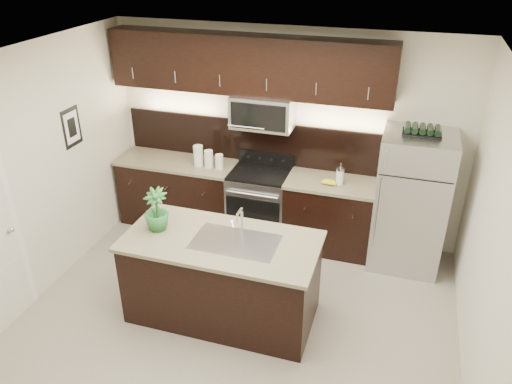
# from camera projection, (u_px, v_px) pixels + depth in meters

# --- Properties ---
(ground) EXTENTS (4.50, 4.50, 0.00)m
(ground) POSITION_uv_depth(u_px,v_px,m) (236.00, 320.00, 5.29)
(ground) COLOR gray
(ground) RESTS_ON ground
(room_walls) EXTENTS (4.52, 4.02, 2.71)m
(room_walls) POSITION_uv_depth(u_px,v_px,m) (219.00, 176.00, 4.50)
(room_walls) COLOR beige
(room_walls) RESTS_ON ground
(counter_run) EXTENTS (3.51, 0.65, 0.94)m
(counter_run) POSITION_uv_depth(u_px,v_px,m) (245.00, 202.00, 6.62)
(counter_run) COLOR black
(counter_run) RESTS_ON ground
(upper_fixtures) EXTENTS (3.49, 0.40, 1.66)m
(upper_fixtures) POSITION_uv_depth(u_px,v_px,m) (250.00, 74.00, 5.96)
(upper_fixtures) COLOR black
(upper_fixtures) RESTS_ON counter_run
(island) EXTENTS (1.96, 0.96, 0.94)m
(island) POSITION_uv_depth(u_px,v_px,m) (223.00, 278.00, 5.17)
(island) COLOR black
(island) RESTS_ON ground
(sink_faucet) EXTENTS (0.84, 0.50, 0.28)m
(sink_faucet) POSITION_uv_depth(u_px,v_px,m) (236.00, 240.00, 4.91)
(sink_faucet) COLOR silver
(sink_faucet) RESTS_ON island
(refrigerator) EXTENTS (0.81, 0.73, 1.68)m
(refrigerator) POSITION_uv_depth(u_px,v_px,m) (411.00, 202.00, 5.85)
(refrigerator) COLOR #B2B2B7
(refrigerator) RESTS_ON ground
(wine_rack) EXTENTS (0.41, 0.26, 0.10)m
(wine_rack) POSITION_uv_depth(u_px,v_px,m) (422.00, 131.00, 5.44)
(wine_rack) COLOR black
(wine_rack) RESTS_ON refrigerator
(plant) EXTENTS (0.27, 0.27, 0.45)m
(plant) POSITION_uv_depth(u_px,v_px,m) (156.00, 210.00, 5.03)
(plant) COLOR #27632C
(plant) RESTS_ON island
(canisters) EXTENTS (0.41, 0.13, 0.27)m
(canisters) POSITION_uv_depth(u_px,v_px,m) (206.00, 158.00, 6.43)
(canisters) COLOR silver
(canisters) RESTS_ON counter_run
(french_press) EXTENTS (0.10, 0.10, 0.28)m
(french_press) POSITION_uv_depth(u_px,v_px,m) (340.00, 177.00, 5.99)
(french_press) COLOR silver
(french_press) RESTS_ON counter_run
(bananas) EXTENTS (0.19, 0.16, 0.06)m
(bananas) POSITION_uv_depth(u_px,v_px,m) (325.00, 181.00, 6.04)
(bananas) COLOR gold
(bananas) RESTS_ON counter_run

